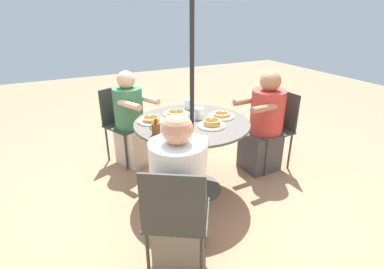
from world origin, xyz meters
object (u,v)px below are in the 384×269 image
diner_south (131,123)px  pancake_plate_a (151,120)px  patio_chair_south (122,119)px  syrup_bottle (156,128)px  patio_chair_east (275,124)px  drinking_glass_b (182,133)px  pancake_plate_c (221,115)px  coffee_cup (199,113)px  diner_north (179,198)px  patio_table (192,138)px  pancake_plate_b (212,124)px  pancake_plate_d (176,113)px  drinking_glass_a (188,104)px  diner_east (264,127)px  patio_chair_north (176,215)px

diner_south → pancake_plate_a: bearing=68.2°
patio_chair_south → syrup_bottle: size_ratio=6.22×
patio_chair_east → drinking_glass_b: size_ratio=7.27×
pancake_plate_c → coffee_cup: 0.23m
diner_north → pancake_plate_c: size_ratio=4.53×
patio_chair_south → coffee_cup: bearing=95.8°
patio_table → pancake_plate_b: bearing=120.3°
pancake_plate_d → drinking_glass_a: size_ratio=2.40×
diner_east → diner_south: 1.51m
diner_south → pancake_plate_b: 1.15m
coffee_cup → drinking_glass_a: 0.33m
pancake_plate_b → pancake_plate_c: bearing=-140.7°
pancake_plate_a → patio_table: bearing=153.3°
patio_table → diner_south: diner_south is taller
drinking_glass_a → patio_chair_south: bearing=-47.4°
diner_north → pancake_plate_b: bearing=77.0°
diner_north → drinking_glass_b: (-0.23, -0.44, 0.28)m
patio_chair_east → patio_chair_north: bearing=117.8°
coffee_cup → pancake_plate_d: bearing=-53.7°
diner_north → patio_chair_east: bearing=59.6°
patio_chair_south → pancake_plate_c: patio_chair_south is taller
patio_table → drinking_glass_b: 0.48m
drinking_glass_b → drinking_glass_a: bearing=-119.0°
diner_north → patio_chair_south: diner_north is taller
patio_chair_north → pancake_plate_d: patio_chair_north is taller
diner_north → coffee_cup: bearing=86.4°
patio_chair_north → patio_chair_east: 1.91m
pancake_plate_a → diner_east: bearing=173.8°
pancake_plate_c → drinking_glass_a: bearing=-64.2°
patio_table → diner_south: bearing=-66.2°
syrup_bottle → drinking_glass_a: size_ratio=1.34×
diner_south → pancake_plate_a: 0.71m
pancake_plate_a → drinking_glass_b: drinking_glass_b is taller
pancake_plate_c → pancake_plate_d: (0.37, -0.26, -0.00)m
diner_east → syrup_bottle: size_ratio=8.03×
pancake_plate_c → drinking_glass_a: size_ratio=2.40×
pancake_plate_b → coffee_cup: 0.23m
patio_chair_east → pancake_plate_c: 0.80m
patio_table → diner_east: 0.91m
patio_table → patio_chair_south: size_ratio=1.25×
diner_north → pancake_plate_b: 0.87m
patio_chair_east → pancake_plate_c: size_ratio=3.47×
patio_chair_east → patio_chair_south: 1.79m
patio_chair_south → patio_table: bearing=90.0°
pancake_plate_d → pancake_plate_c: bearing=144.6°
patio_table → syrup_bottle: syrup_bottle is taller
patio_table → pancake_plate_a: size_ratio=4.33×
diner_north → drinking_glass_b: 0.57m
pancake_plate_d → drinking_glass_a: 0.22m
patio_table → pancake_plate_c: pancake_plate_c is taller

